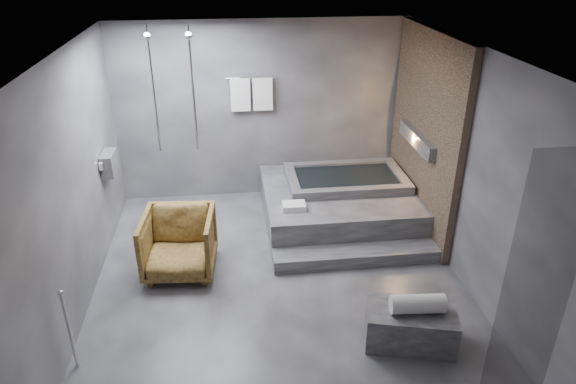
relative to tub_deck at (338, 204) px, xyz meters
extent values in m
plane|color=#2F2F32|center=(-1.05, -1.45, -0.25)|extent=(5.00, 5.00, 0.00)
cube|color=#4F4F51|center=(-1.05, -1.45, 2.55)|extent=(4.50, 5.00, 0.04)
cube|color=#3A393F|center=(-1.05, 1.05, 1.15)|extent=(4.50, 0.04, 2.80)
cube|color=#3A393F|center=(-1.05, -3.95, 1.15)|extent=(4.50, 0.04, 2.80)
cube|color=#3A393F|center=(-3.30, -1.45, 1.15)|extent=(0.04, 5.00, 2.80)
cube|color=#3A393F|center=(1.20, -1.45, 1.15)|extent=(0.04, 5.00, 2.80)
cube|color=#967758|center=(1.14, -0.20, 1.15)|extent=(0.10, 2.40, 2.78)
cube|color=#FF9938|center=(1.06, -0.20, 1.05)|extent=(0.14, 1.20, 0.20)
cube|color=gray|center=(-3.21, -0.05, 0.85)|extent=(0.16, 0.42, 0.30)
imported|color=beige|center=(-3.20, -0.15, 0.80)|extent=(0.08, 0.08, 0.21)
imported|color=beige|center=(-3.20, 0.05, 0.78)|extent=(0.07, 0.07, 0.15)
cylinder|color=silver|center=(-2.05, 0.60, 1.65)|extent=(0.04, 0.04, 1.80)
cylinder|color=silver|center=(-2.60, 0.60, 1.65)|extent=(0.04, 0.04, 1.80)
cylinder|color=silver|center=(-1.20, 0.99, 1.70)|extent=(0.75, 0.02, 0.02)
cube|color=white|center=(-1.37, 0.97, 1.45)|extent=(0.30, 0.06, 0.50)
cube|color=white|center=(-1.03, 0.97, 1.45)|extent=(0.30, 0.06, 0.50)
cylinder|color=silver|center=(-3.20, -2.65, 0.20)|extent=(0.04, 0.04, 0.90)
cube|color=black|center=(0.60, -3.90, 1.10)|extent=(0.55, 0.01, 2.60)
cube|color=#343437|center=(0.00, 0.00, 0.00)|extent=(2.20, 2.00, 0.50)
cube|color=#343437|center=(0.00, -1.18, -0.16)|extent=(2.20, 0.36, 0.18)
cube|color=#323234|center=(0.20, -2.72, -0.04)|extent=(1.01, 0.71, 0.41)
imported|color=#442E11|center=(-2.27, -1.10, 0.15)|extent=(0.94, 0.96, 0.81)
cylinder|color=silver|center=(0.23, -2.74, 0.26)|extent=(0.57, 0.24, 0.20)
cube|color=silver|center=(-0.74, -0.55, 0.29)|extent=(0.32, 0.24, 0.08)
camera|label=1|loc=(-1.58, -6.70, 3.59)|focal=32.00mm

